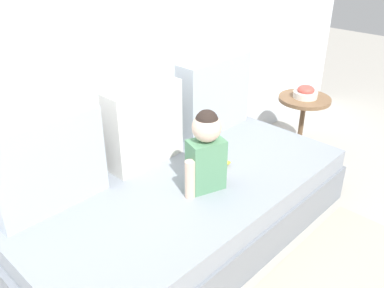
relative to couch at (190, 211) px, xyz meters
name	(u,v)px	position (x,y,z in m)	size (l,w,h in m)	color
ground_plane	(190,236)	(0.00, 0.00, -0.19)	(12.00, 12.00, 0.00)	#B2ADA3
back_wall	(112,23)	(0.00, 0.61, 1.01)	(5.23, 0.10, 2.38)	silver
couch	(190,211)	(0.00, 0.00, 0.00)	(2.03, 0.95, 0.38)	gray
throw_pillow_left	(47,164)	(-0.63, 0.38, 0.44)	(0.58, 0.16, 0.50)	#B2BCC6
throw_pillow_center	(144,125)	(0.00, 0.38, 0.44)	(0.48, 0.16, 0.49)	silver
throw_pillow_right	(214,95)	(0.63, 0.38, 0.45)	(0.58, 0.16, 0.52)	#B2BCC6
toddler	(206,150)	(0.04, -0.09, 0.43)	(0.31, 0.18, 0.47)	#568E66
banana	(218,164)	(0.25, 0.01, 0.21)	(0.17, 0.04, 0.04)	yellow
side_table	(303,109)	(1.45, 0.12, 0.17)	(0.41, 0.41, 0.46)	brown
fruit_bowl	(306,93)	(1.45, 0.12, 0.31)	(0.19, 0.19, 0.10)	silver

